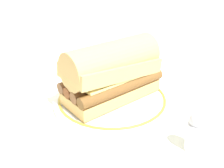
{
  "coord_description": "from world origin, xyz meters",
  "views": [
    {
      "loc": [
        -0.16,
        -0.44,
        0.3
      ],
      "look_at": [
        -0.02,
        0.03,
        0.04
      ],
      "focal_mm": 40.87,
      "sensor_mm": 36.0,
      "label": 1
    }
  ],
  "objects": [
    {
      "name": "salt_shaker",
      "position": [
        0.06,
        -0.16,
        0.04
      ],
      "size": [
        0.03,
        0.03,
        0.07
      ],
      "color": "white",
      "rests_on": "ground_plane"
    },
    {
      "name": "sausage_sandwich",
      "position": [
        -0.02,
        0.03,
        0.08
      ],
      "size": [
        0.23,
        0.17,
        0.12
      ],
      "rotation": [
        0.0,
        0.0,
        0.4
      ],
      "color": "#DEAD64",
      "rests_on": "plate"
    },
    {
      "name": "ground_plane",
      "position": [
        0.0,
        0.0,
        0.0
      ],
      "size": [
        1.5,
        1.5,
        0.0
      ],
      "primitive_type": "plane",
      "color": "white"
    },
    {
      "name": "plate",
      "position": [
        -0.02,
        0.03,
        0.01
      ],
      "size": [
        0.26,
        0.26,
        0.01
      ],
      "color": "white",
      "rests_on": "ground_plane"
    }
  ]
}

